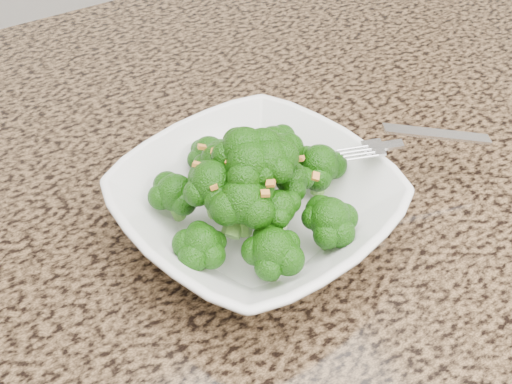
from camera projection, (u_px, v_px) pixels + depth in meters
granite_counter at (288, 217)px, 0.67m from camera, size 1.64×1.04×0.03m
bowl at (256, 207)px, 0.61m from camera, size 0.30×0.30×0.06m
broccoli_pile at (256, 153)px, 0.57m from camera, size 0.22×0.22×0.07m
garlic_topping at (256, 117)px, 0.54m from camera, size 0.13×0.13×0.01m
fork at (394, 144)px, 0.62m from camera, size 0.19×0.11×0.01m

